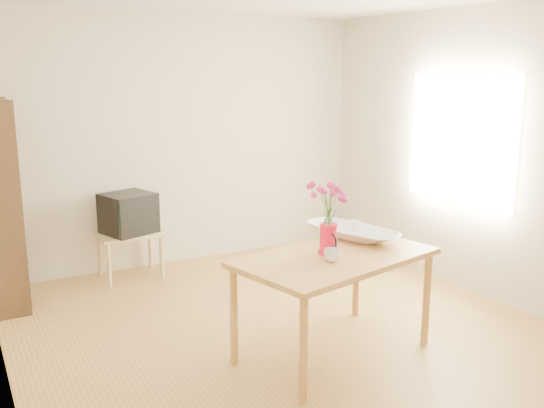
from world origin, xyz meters
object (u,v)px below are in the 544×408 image
mug (332,255)px  bowl (352,207)px  table (335,266)px  television (128,212)px  pitcher (328,240)px

mug → bowl: bearing=-158.7°
table → mug: 0.20m
table → television: 2.51m
table → bowl: bearing=27.1°
pitcher → television: bearing=118.0°
pitcher → bowl: (0.39, 0.26, 0.15)m
television → mug: bearing=-92.1°
bowl → television: 2.41m
bowl → table: bearing=-139.7°
mug → television: size_ratio=0.20×
bowl → television: bowl is taller
pitcher → mug: bearing=-106.8°
mug → table: bearing=-153.3°
table → bowl: size_ratio=2.99×
pitcher → television: (-0.81, 2.32, -0.19)m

